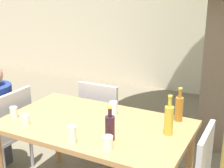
% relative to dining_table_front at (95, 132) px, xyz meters
% --- Properties ---
extents(cafe_building_wall, '(10.00, 0.08, 2.80)m').
position_rel_dining_table_front_xyz_m(cafe_building_wall, '(0.00, 3.36, 0.71)').
color(cafe_building_wall, beige).
rests_on(cafe_building_wall, ground_plane).
extents(dining_table_front, '(1.53, 0.91, 0.77)m').
position_rel_dining_table_front_xyz_m(dining_table_front, '(0.00, 0.00, 0.00)').
color(dining_table_front, '#B27F4C').
rests_on(dining_table_front, ground_plane).
extents(patio_chair_0, '(0.44, 0.44, 0.89)m').
position_rel_dining_table_front_xyz_m(patio_chair_0, '(-0.99, 0.00, -0.18)').
color(patio_chair_0, '#B2B2B7').
rests_on(patio_chair_0, ground_plane).
extents(patio_chair_2, '(0.44, 0.44, 0.89)m').
position_rel_dining_table_front_xyz_m(patio_chair_2, '(-0.31, 0.69, -0.18)').
color(patio_chair_2, '#B2B2B7').
rests_on(patio_chair_2, ground_plane).
extents(amber_bottle_0, '(0.07, 0.07, 0.29)m').
position_rel_dining_table_front_xyz_m(amber_bottle_0, '(0.59, 0.36, 0.19)').
color(amber_bottle_0, '#9E661E').
rests_on(amber_bottle_0, dining_table_front).
extents(wine_bottle_1, '(0.07, 0.07, 0.26)m').
position_rel_dining_table_front_xyz_m(wine_bottle_1, '(0.24, -0.20, 0.18)').
color(wine_bottle_1, '#331923').
rests_on(wine_bottle_1, dining_table_front).
extents(oil_cruet_2, '(0.07, 0.07, 0.31)m').
position_rel_dining_table_front_xyz_m(oil_cruet_2, '(0.59, 0.08, 0.20)').
color(oil_cruet_2, gold).
rests_on(oil_cruet_2, dining_table_front).
extents(drinking_glass_0, '(0.06, 0.06, 0.13)m').
position_rel_dining_table_front_xyz_m(drinking_glass_0, '(0.03, -0.36, 0.14)').
color(drinking_glass_0, silver).
rests_on(drinking_glass_0, dining_table_front).
extents(drinking_glass_1, '(0.07, 0.07, 0.08)m').
position_rel_dining_table_front_xyz_m(drinking_glass_1, '(-0.48, -0.28, 0.12)').
color(drinking_glass_1, silver).
rests_on(drinking_glass_1, dining_table_front).
extents(drinking_glass_2, '(0.07, 0.07, 0.10)m').
position_rel_dining_table_front_xyz_m(drinking_glass_2, '(0.29, -0.33, 0.13)').
color(drinking_glass_2, silver).
rests_on(drinking_glass_2, dining_table_front).
extents(drinking_glass_3, '(0.06, 0.06, 0.10)m').
position_rel_dining_table_front_xyz_m(drinking_glass_3, '(-0.66, -0.22, 0.13)').
color(drinking_glass_3, silver).
rests_on(drinking_glass_3, dining_table_front).
extents(drinking_glass_4, '(0.07, 0.07, 0.12)m').
position_rel_dining_table_front_xyz_m(drinking_glass_4, '(0.05, 0.23, 0.14)').
color(drinking_glass_4, white).
rests_on(drinking_glass_4, dining_table_front).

